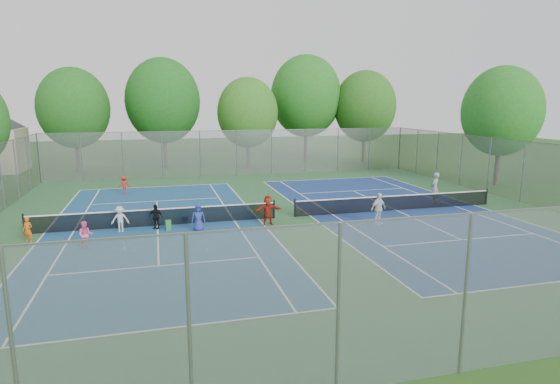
# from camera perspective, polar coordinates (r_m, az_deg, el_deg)

# --- Properties ---
(ground) EXTENTS (120.00, 120.00, 0.00)m
(ground) POSITION_cam_1_polar(r_m,az_deg,el_deg) (26.61, 0.55, -3.15)
(ground) COLOR #254D18
(ground) RESTS_ON ground
(court_pad) EXTENTS (32.00, 32.00, 0.01)m
(court_pad) POSITION_cam_1_polar(r_m,az_deg,el_deg) (26.60, 0.55, -3.13)
(court_pad) COLOR #2A5A32
(court_pad) RESTS_ON ground
(court_left) EXTENTS (10.97, 23.77, 0.01)m
(court_left) POSITION_cam_1_polar(r_m,az_deg,el_deg) (25.70, -14.71, -3.99)
(court_left) COLOR navy
(court_left) RESTS_ON court_pad
(court_right) EXTENTS (10.97, 23.77, 0.01)m
(court_right) POSITION_cam_1_polar(r_m,az_deg,el_deg) (29.20, 13.92, -2.16)
(court_right) COLOR navy
(court_right) RESTS_ON court_pad
(net_left) EXTENTS (12.87, 0.10, 0.91)m
(net_left) POSITION_cam_1_polar(r_m,az_deg,el_deg) (25.59, -14.76, -3.04)
(net_left) COLOR black
(net_left) RESTS_ON ground
(net_right) EXTENTS (12.87, 0.10, 0.91)m
(net_right) POSITION_cam_1_polar(r_m,az_deg,el_deg) (29.11, 13.96, -1.32)
(net_right) COLOR black
(net_right) RESTS_ON ground
(fence_north) EXTENTS (32.00, 0.10, 4.00)m
(fence_north) POSITION_cam_1_polar(r_m,az_deg,el_deg) (41.68, -5.32, 4.75)
(fence_north) COLOR gray
(fence_north) RESTS_ON ground
(fence_south) EXTENTS (32.00, 0.10, 4.00)m
(fence_south) POSITION_cam_1_polar(r_m,az_deg,el_deg) (12.09, 21.63, -11.69)
(fence_south) COLOR gray
(fence_south) RESTS_ON ground
(fence_east) EXTENTS (0.10, 32.00, 4.00)m
(fence_east) POSITION_cam_1_polar(r_m,az_deg,el_deg) (34.08, 27.49, 2.16)
(fence_east) COLOR gray
(fence_east) RESTS_ON ground
(tree_nw) EXTENTS (6.40, 6.40, 9.58)m
(tree_nw) POSITION_cam_1_polar(r_m,az_deg,el_deg) (47.41, -23.85, 9.34)
(tree_nw) COLOR #443326
(tree_nw) RESTS_ON ground
(tree_nl) EXTENTS (7.20, 7.20, 10.69)m
(tree_nl) POSITION_cam_1_polar(r_m,az_deg,el_deg) (47.88, -14.08, 10.73)
(tree_nl) COLOR #443326
(tree_nl) RESTS_ON ground
(tree_nc) EXTENTS (6.00, 6.00, 8.85)m
(tree_nc) POSITION_cam_1_polar(r_m,az_deg,el_deg) (46.73, -3.98, 9.61)
(tree_nc) COLOR #443326
(tree_nc) RESTS_ON ground
(tree_nr) EXTENTS (7.60, 7.60, 11.42)m
(tree_nr) POSITION_cam_1_polar(r_m,az_deg,el_deg) (51.38, 3.19, 11.59)
(tree_nr) COLOR #443326
(tree_nr) RESTS_ON ground
(tree_ne) EXTENTS (6.60, 6.60, 9.77)m
(tree_ne) POSITION_cam_1_polar(r_m,az_deg,el_deg) (51.72, 10.31, 10.24)
(tree_ne) COLOR #443326
(tree_ne) RESTS_ON ground
(tree_side_e) EXTENTS (6.00, 6.00, 9.20)m
(tree_side_e) POSITION_cam_1_polar(r_m,az_deg,el_deg) (40.28, 25.42, 8.87)
(tree_side_e) COLOR #443326
(tree_side_e) RESTS_ON ground
(ball_crate) EXTENTS (0.36, 0.36, 0.28)m
(ball_crate) POSITION_cam_1_polar(r_m,az_deg,el_deg) (26.35, -11.52, -3.20)
(ball_crate) COLOR blue
(ball_crate) RESTS_ON ground
(ball_hopper) EXTENTS (0.30, 0.30, 0.53)m
(ball_hopper) POSITION_cam_1_polar(r_m,az_deg,el_deg) (24.63, -13.47, -3.97)
(ball_hopper) COLOR #258A38
(ball_hopper) RESTS_ON ground
(student_a) EXTENTS (0.52, 0.43, 1.24)m
(student_a) POSITION_cam_1_polar(r_m,az_deg,el_deg) (24.71, -28.40, -4.13)
(student_a) COLOR orange
(student_a) RESTS_ON ground
(student_b) EXTENTS (0.63, 0.50, 1.27)m
(student_b) POSITION_cam_1_polar(r_m,az_deg,el_deg) (22.67, -22.62, -4.87)
(student_b) COLOR pink
(student_b) RESTS_ON ground
(student_c) EXTENTS (0.89, 0.54, 1.33)m
(student_c) POSITION_cam_1_polar(r_m,az_deg,el_deg) (24.94, -18.91, -3.15)
(student_c) COLOR beige
(student_c) RESTS_ON ground
(student_d) EXTENTS (0.82, 0.64, 1.31)m
(student_d) POSITION_cam_1_polar(r_m,az_deg,el_deg) (24.96, -14.91, -2.93)
(student_d) COLOR black
(student_d) RESTS_ON ground
(student_e) EXTENTS (0.70, 0.47, 1.42)m
(student_e) POSITION_cam_1_polar(r_m,az_deg,el_deg) (24.02, -9.93, -3.12)
(student_e) COLOR #273B91
(student_e) RESTS_ON ground
(student_f) EXTENTS (1.51, 0.54, 1.60)m
(student_f) POSITION_cam_1_polar(r_m,az_deg,el_deg) (24.87, -1.47, -2.26)
(student_f) COLOR maroon
(student_f) RESTS_ON ground
(child_far_baseline) EXTENTS (0.85, 0.51, 1.30)m
(child_far_baseline) POSITION_cam_1_polar(r_m,az_deg,el_deg) (35.15, -18.45, 0.84)
(child_far_baseline) COLOR red
(child_far_baseline) RESTS_ON ground
(instructor) EXTENTS (0.88, 0.83, 2.02)m
(instructor) POSITION_cam_1_polar(r_m,az_deg,el_deg) (31.75, 18.34, 0.47)
(instructor) COLOR gray
(instructor) RESTS_ON ground
(teen_court_b) EXTENTS (1.09, 0.71, 1.71)m
(teen_court_b) POSITION_cam_1_polar(r_m,az_deg,el_deg) (25.54, 11.91, -2.01)
(teen_court_b) COLOR white
(teen_court_b) RESTS_ON ground
(tennis_ball_0) EXTENTS (0.07, 0.07, 0.07)m
(tennis_ball_0) POSITION_cam_1_polar(r_m,az_deg,el_deg) (21.77, -3.33, -6.31)
(tennis_ball_0) COLOR gold
(tennis_ball_0) RESTS_ON ground
(tennis_ball_1) EXTENTS (0.07, 0.07, 0.07)m
(tennis_ball_1) POSITION_cam_1_polar(r_m,az_deg,el_deg) (23.92, -12.08, -4.94)
(tennis_ball_1) COLOR #CFDE33
(tennis_ball_1) RESTS_ON ground
(tennis_ball_2) EXTENTS (0.07, 0.07, 0.07)m
(tennis_ball_2) POSITION_cam_1_polar(r_m,az_deg,el_deg) (24.61, -9.73, -4.40)
(tennis_ball_2) COLOR yellow
(tennis_ball_2) RESTS_ON ground
(tennis_ball_3) EXTENTS (0.07, 0.07, 0.07)m
(tennis_ball_3) POSITION_cam_1_polar(r_m,az_deg,el_deg) (22.84, -7.80, -5.56)
(tennis_ball_3) COLOR #ADC12D
(tennis_ball_3) RESTS_ON ground
(tennis_ball_4) EXTENTS (0.07, 0.07, 0.07)m
(tennis_ball_4) POSITION_cam_1_polar(r_m,az_deg,el_deg) (21.69, -11.26, -6.57)
(tennis_ball_4) COLOR #E7F038
(tennis_ball_4) RESTS_ON ground
(tennis_ball_5) EXTENTS (0.07, 0.07, 0.07)m
(tennis_ball_5) POSITION_cam_1_polar(r_m,az_deg,el_deg) (24.39, -5.03, -4.42)
(tennis_ball_5) COLOR #BCE034
(tennis_ball_5) RESTS_ON ground
(tennis_ball_6) EXTENTS (0.07, 0.07, 0.07)m
(tennis_ball_6) POSITION_cam_1_polar(r_m,az_deg,el_deg) (21.07, -8.87, -7.02)
(tennis_ball_6) COLOR #BBD531
(tennis_ball_6) RESTS_ON ground
(tennis_ball_7) EXTENTS (0.07, 0.07, 0.07)m
(tennis_ball_7) POSITION_cam_1_polar(r_m,az_deg,el_deg) (21.71, -17.34, -6.85)
(tennis_ball_7) COLOR #CADB33
(tennis_ball_7) RESTS_ON ground
(tennis_ball_8) EXTENTS (0.07, 0.07, 0.07)m
(tennis_ball_8) POSITION_cam_1_polar(r_m,az_deg,el_deg) (22.15, -18.41, -6.56)
(tennis_ball_8) COLOR yellow
(tennis_ball_8) RESTS_ON ground
(tennis_ball_9) EXTENTS (0.07, 0.07, 0.07)m
(tennis_ball_9) POSITION_cam_1_polar(r_m,az_deg,el_deg) (22.12, -9.73, -6.16)
(tennis_ball_9) COLOR #A5C52D
(tennis_ball_9) RESTS_ON ground
(tennis_ball_10) EXTENTS (0.07, 0.07, 0.07)m
(tennis_ball_10) POSITION_cam_1_polar(r_m,az_deg,el_deg) (22.90, -18.48, -5.99)
(tennis_ball_10) COLOR #D0DB32
(tennis_ball_10) RESTS_ON ground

